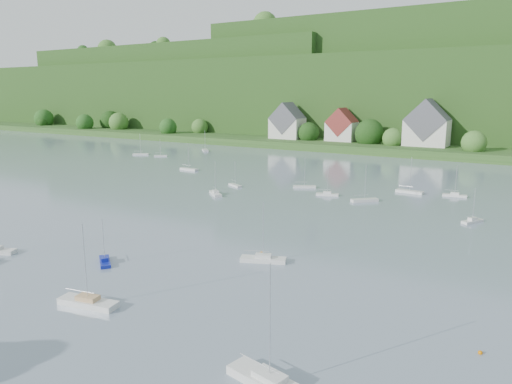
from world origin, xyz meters
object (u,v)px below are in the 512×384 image
(near_sailboat_1, at_px, (105,261))
(near_sailboat_4, at_px, (270,382))
(near_sailboat_3, at_px, (263,259))
(near_sailboat_2, at_px, (88,302))

(near_sailboat_1, height_order, near_sailboat_4, near_sailboat_4)
(near_sailboat_3, xyz_separation_m, near_sailboat_4, (15.22, -24.68, 0.06))
(near_sailboat_4, bearing_deg, near_sailboat_1, 171.00)
(near_sailboat_2, bearing_deg, near_sailboat_1, 120.38)
(near_sailboat_1, height_order, near_sailboat_3, near_sailboat_3)
(near_sailboat_1, relative_size, near_sailboat_4, 0.61)
(near_sailboat_1, bearing_deg, near_sailboat_4, 17.52)
(near_sailboat_1, bearing_deg, near_sailboat_3, 71.35)
(near_sailboat_1, height_order, near_sailboat_2, near_sailboat_2)
(near_sailboat_2, xyz_separation_m, near_sailboat_3, (9.41, 22.21, -0.03))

